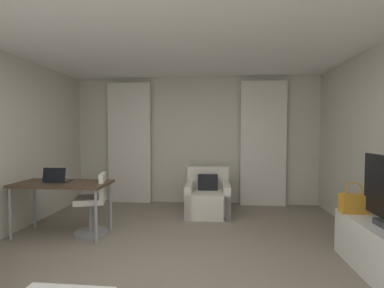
# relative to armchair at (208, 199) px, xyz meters

# --- Properties ---
(ground_plane) EXTENTS (12.00, 12.00, 0.00)m
(ground_plane) POSITION_rel_armchair_xyz_m (-0.29, -2.21, -0.28)
(ground_plane) COLOR gray
(wall_window) EXTENTS (5.12, 0.06, 2.60)m
(wall_window) POSITION_rel_armchair_xyz_m (-0.29, 0.82, 1.02)
(wall_window) COLOR beige
(wall_window) RESTS_ON ground
(ceiling) EXTENTS (5.12, 6.12, 0.06)m
(ceiling) POSITION_rel_armchair_xyz_m (-0.29, -2.21, 2.35)
(ceiling) COLOR white
(ceiling) RESTS_ON wall_left
(curtain_left_panel) EXTENTS (0.90, 0.06, 2.50)m
(curtain_left_panel) POSITION_rel_armchair_xyz_m (-1.67, 0.69, 0.97)
(curtain_left_panel) COLOR silver
(curtain_left_panel) RESTS_ON ground
(curtain_right_panel) EXTENTS (0.90, 0.06, 2.50)m
(curtain_right_panel) POSITION_rel_armchair_xyz_m (1.08, 0.69, 0.97)
(curtain_right_panel) COLOR silver
(curtain_right_panel) RESTS_ON ground
(armchair) EXTENTS (0.79, 0.81, 0.82)m
(armchair) POSITION_rel_armchair_xyz_m (0.00, 0.00, 0.00)
(armchair) COLOR silver
(armchair) RESTS_ON ground
(desk) EXTENTS (1.32, 0.60, 0.76)m
(desk) POSITION_rel_armchair_xyz_m (-2.04, -1.19, 0.41)
(desk) COLOR #4C3828
(desk) RESTS_ON ground
(desk_chair) EXTENTS (0.49, 0.49, 0.88)m
(desk_chair) POSITION_rel_armchair_xyz_m (-1.61, -1.12, 0.11)
(desk_chair) COLOR gray
(desk_chair) RESTS_ON ground
(laptop) EXTENTS (0.33, 0.26, 0.22)m
(laptop) POSITION_rel_armchair_xyz_m (-2.12, -1.19, 0.52)
(laptop) COLOR #2D2D33
(laptop) RESTS_ON desk
(handbag_primary) EXTENTS (0.30, 0.14, 0.37)m
(handbag_primary) POSITION_rel_armchair_xyz_m (1.77, -1.55, 0.37)
(handbag_primary) COLOR orange
(handbag_primary) RESTS_ON tv_console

